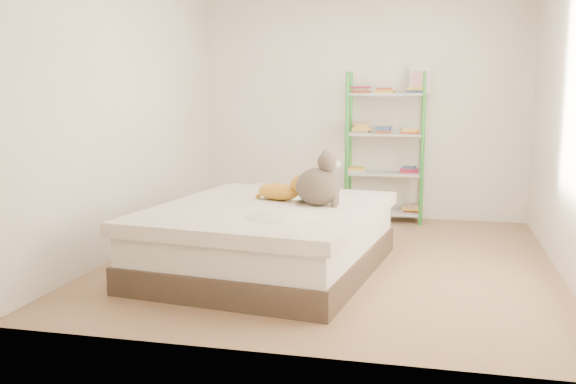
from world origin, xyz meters
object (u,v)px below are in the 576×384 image
(orange_cat, at_px, (279,189))
(white_bin, at_px, (268,200))
(shelf_unit, at_px, (386,146))
(cardboard_box, at_px, (327,225))
(bed, at_px, (268,238))
(grey_cat, at_px, (318,178))

(orange_cat, xyz_separation_m, white_bin, (-0.63, 2.00, -0.45))
(shelf_unit, xyz_separation_m, cardboard_box, (-0.47, -1.21, -0.69))
(cardboard_box, bearing_deg, bed, -106.02)
(bed, distance_m, white_bin, 2.36)
(white_bin, bearing_deg, shelf_unit, 1.28)
(orange_cat, distance_m, white_bin, 2.15)
(bed, height_order, white_bin, bed)
(orange_cat, height_order, cardboard_box, orange_cat)
(shelf_unit, distance_m, cardboard_box, 1.47)
(grey_cat, xyz_separation_m, white_bin, (-1.01, 2.18, -0.58))
(white_bin, bearing_deg, grey_cat, -65.14)
(cardboard_box, height_order, white_bin, cardboard_box)
(grey_cat, bearing_deg, orange_cat, 66.76)
(white_bin, bearing_deg, orange_cat, -72.52)
(bed, height_order, grey_cat, grey_cat)
(grey_cat, relative_size, cardboard_box, 0.94)
(bed, height_order, orange_cat, orange_cat)
(grey_cat, distance_m, cardboard_box, 1.17)
(grey_cat, distance_m, shelf_unit, 2.24)
(orange_cat, height_order, grey_cat, grey_cat)
(bed, height_order, cardboard_box, bed)
(bed, bearing_deg, grey_cat, 20.82)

